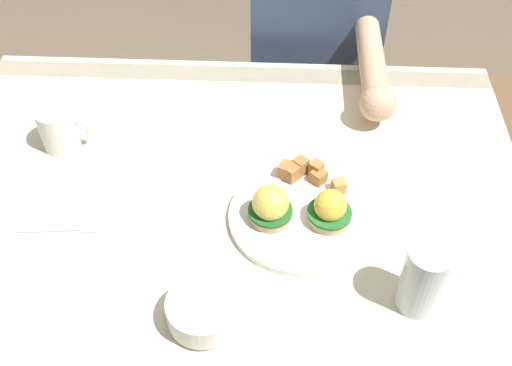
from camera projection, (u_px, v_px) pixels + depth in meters
The scene contains 7 objects.
dining_table at pixel (229, 230), 1.31m from camera, with size 1.20×0.90×0.74m.
eggs_benedict_plate at pixel (298, 210), 1.17m from camera, with size 0.27×0.27×0.09m.
fruit_bowl at pixel (203, 311), 1.02m from camera, with size 0.12×0.12×0.05m.
coffee_mug at pixel (59, 127), 1.30m from camera, with size 0.11×0.08×0.09m.
fork at pixel (64, 229), 1.17m from camera, with size 0.16×0.03×0.00m.
water_glass_near at pixel (422, 282), 1.02m from camera, with size 0.07×0.07×0.14m.
diner_person at pixel (315, 59), 1.70m from camera, with size 0.34×0.54×1.14m.
Camera 1 is at (0.09, -0.83, 1.65)m, focal length 43.62 mm.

